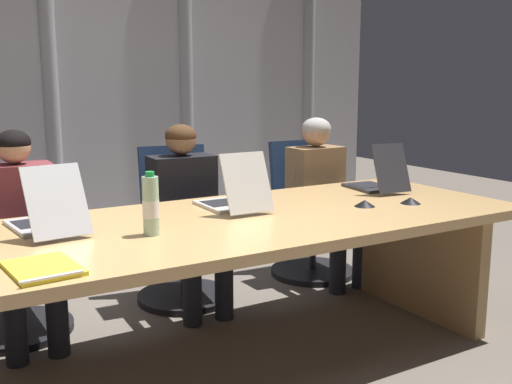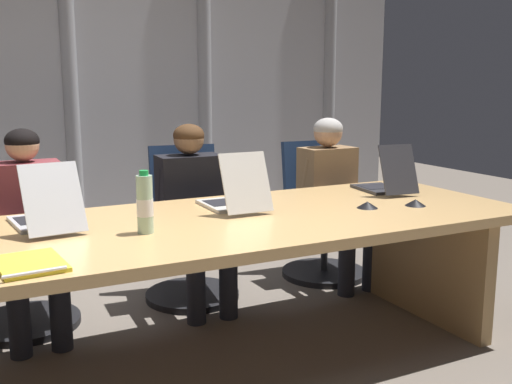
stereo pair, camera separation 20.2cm
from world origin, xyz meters
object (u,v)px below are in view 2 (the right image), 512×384
laptop_left_mid (45,214)px  person_right_mid (334,190)px  conference_mic_left_side (367,205)px  office_chair_center (190,242)px  conference_mic_middle (415,203)px  person_left_mid (29,222)px  office_chair_left_mid (21,267)px  laptop_center (234,198)px  water_bottle_primary (145,204)px  spiral_notepad (30,264)px  person_center (195,205)px  laptop_right_mid (385,183)px  office_chair_right_mid (321,226)px

laptop_left_mid → person_right_mid: person_right_mid is taller
laptop_left_mid → conference_mic_left_side: bearing=-107.6°
office_chair_center → conference_mic_left_side: bearing=37.9°
conference_mic_middle → person_left_mid: bearing=152.6°
office_chair_left_mid → laptop_center: bearing=51.1°
office_chair_left_mid → water_bottle_primary: bearing=21.1°
office_chair_center → person_right_mid: person_right_mid is taller
person_left_mid → office_chair_left_mid: bearing=-163.8°
person_left_mid → conference_mic_left_side: bearing=61.8°
person_right_mid → conference_mic_middle: 0.97m
water_bottle_primary → conference_mic_middle: 1.45m
office_chair_left_mid → person_left_mid: 0.34m
conference_mic_left_side → laptop_center: bearing=154.6°
water_bottle_primary → spiral_notepad: 0.59m
laptop_center → person_center: 0.61m
water_bottle_primary → spiral_notepad: (-0.51, -0.28, -0.12)m
laptop_right_mid → person_center: bearing=66.9°
laptop_right_mid → conference_mic_left_side: 0.50m
office_chair_right_mid → conference_mic_left_side: size_ratio=8.66×
laptop_left_mid → laptop_center: (0.93, -0.02, -0.00)m
office_chair_right_mid → person_left_mid: (-1.98, -0.16, 0.28)m
person_left_mid → person_right_mid: (1.97, 0.00, 0.01)m
person_right_mid → water_bottle_primary: size_ratio=4.10×
person_center → laptop_left_mid: bearing=-56.6°
conference_mic_left_side → water_bottle_primary: bearing=179.4°
laptop_center → person_right_mid: (1.03, 0.59, -0.14)m
conference_mic_middle → spiral_notepad: size_ratio=0.34×
laptop_center → laptop_left_mid: bearing=88.7°
office_chair_right_mid → person_center: 1.07m
laptop_right_mid → person_left_mid: (-1.95, 0.56, -0.15)m
laptop_left_mid → office_chair_center: bearing=-58.6°
person_center → person_right_mid: person_right_mid is taller
water_bottle_primary → conference_mic_middle: size_ratio=2.51×
person_left_mid → spiral_notepad: person_left_mid is taller
office_chair_right_mid → spiral_notepad: size_ratio=2.93×
person_right_mid → spiral_notepad: (-2.08, -1.15, 0.09)m
laptop_center → office_chair_right_mid: bearing=-54.0°
office_chair_left_mid → person_left_mid: size_ratio=0.81×
laptop_center → conference_mic_middle: size_ratio=4.03×
laptop_right_mid → person_center: size_ratio=0.39×
laptop_right_mid → person_left_mid: 2.03m
person_center → office_chair_left_mid: bearing=-96.9°
office_chair_center → office_chair_left_mid: bearing=-81.6°
person_center → water_bottle_primary: size_ratio=4.07×
office_chair_right_mid → spiral_notepad: 2.50m
office_chair_right_mid → person_right_mid: person_right_mid is taller
person_left_mid → person_center: size_ratio=1.00×
person_left_mid → person_center: 0.95m
conference_mic_left_side → office_chair_right_mid: bearing=69.1°
laptop_right_mid → office_chair_left_mid: (-1.99, 0.72, -0.44)m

